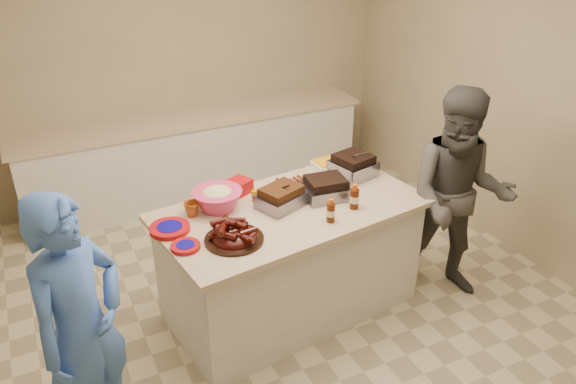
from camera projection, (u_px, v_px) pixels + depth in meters
name	position (u px, v px, depth m)	size (l,w,h in m)	color
room	(288.00, 311.00, 4.40)	(4.50, 5.00, 2.70)	tan
back_counter	(197.00, 156.00, 5.94)	(3.60, 0.64, 0.90)	silver
island	(291.00, 307.00, 4.44)	(1.91, 1.00, 0.90)	silver
rib_platter	(234.00, 241.00, 3.63)	(0.39, 0.39, 0.16)	#3E0A05
pulled_pork_tray	(281.00, 206.00, 4.04)	(0.33, 0.25, 0.10)	#47230F
brisket_tray	(325.00, 197.00, 4.16)	(0.32, 0.27, 0.10)	black
roasting_pan	(353.00, 175.00, 4.49)	(0.30, 0.30, 0.12)	gray
coleslaw_bowl	(218.00, 209.00, 4.00)	(0.36, 0.36, 0.24)	#D23367
sausage_plate	(294.00, 187.00, 4.31)	(0.27, 0.27, 0.05)	silver
mac_cheese_dish	(330.00, 168.00, 4.62)	(0.27, 0.20, 0.07)	#F5B013
bbq_bottle_a	(330.00, 221.00, 3.85)	(0.06, 0.06, 0.17)	#431704
bbq_bottle_b	(354.00, 208.00, 4.01)	(0.06, 0.06, 0.19)	#431704
mustard_bottle	(254.00, 201.00, 4.11)	(0.04, 0.04, 0.11)	#E3A10C
sauce_bowl	(267.00, 200.00, 4.12)	(0.14, 0.04, 0.14)	silver
plate_stack_large	(170.00, 231.00, 3.74)	(0.27, 0.27, 0.03)	#9E0A0D
plate_stack_small	(186.00, 248.00, 3.55)	(0.19, 0.19, 0.03)	#9E0A0D
plastic_cup	(193.00, 216.00, 3.92)	(0.11, 0.10, 0.11)	#964613
basket_stack	(237.00, 193.00, 4.21)	(0.21, 0.15, 0.10)	#9E0A0D
guest_gray	(444.00, 287.00, 4.66)	(0.83, 1.71, 0.65)	#474440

